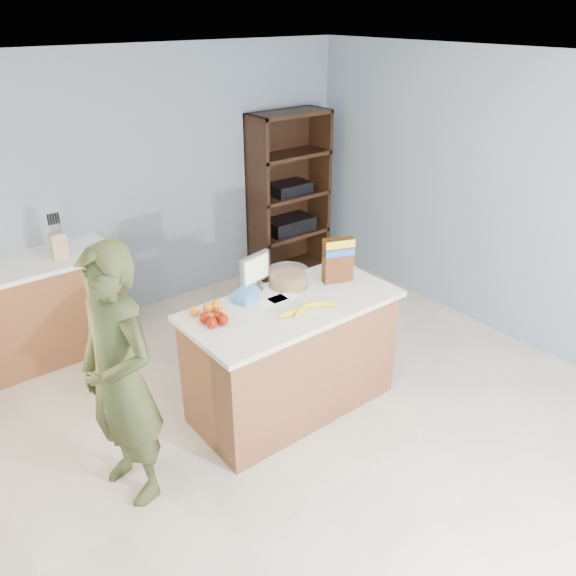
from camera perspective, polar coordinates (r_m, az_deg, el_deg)
floor at (r=4.30m, az=2.97°, el=-13.68°), size 4.50×5.00×0.02m
walls at (r=3.46m, az=3.62°, el=7.60°), size 4.52×5.02×2.51m
counter_peninsula at (r=4.23m, az=0.42°, el=-7.33°), size 1.56×0.76×0.90m
back_cabinet at (r=5.28m, az=-23.30°, el=-1.83°), size 1.24×0.62×0.90m
shelving_unit at (r=6.36m, az=-0.17°, el=9.22°), size 0.90×0.40×1.80m
person at (r=3.45m, az=-16.74°, el=-8.82°), size 0.52×0.68×1.68m
knife_block at (r=5.02m, az=-22.28°, el=4.09°), size 0.12×0.10×0.31m
envelopes at (r=4.03m, az=-1.06°, el=-1.11°), size 0.31×0.12×0.00m
bananas at (r=3.87m, az=1.98°, el=-2.01°), size 0.45×0.19×0.05m
apples at (r=3.73m, az=-7.46°, el=-3.16°), size 0.16×0.17×0.08m
oranges at (r=3.86m, az=-7.77°, el=-2.16°), size 0.23×0.21×0.07m
blue_carton at (r=4.01m, az=-4.33°, el=-0.75°), size 0.21×0.18×0.08m
salad_bowl at (r=4.20m, az=0.04°, el=1.01°), size 0.30×0.30×0.13m
tv at (r=4.10m, az=-3.38°, el=1.81°), size 0.28×0.12×0.28m
cereal_box at (r=4.23m, az=5.13°, el=3.16°), size 0.24×0.16×0.34m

